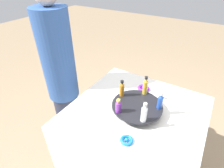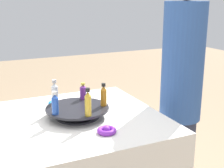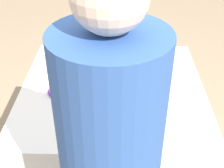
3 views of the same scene
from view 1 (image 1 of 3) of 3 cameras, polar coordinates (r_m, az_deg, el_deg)
party_table at (r=1.56m, az=6.77°, el=-19.29°), size 0.91×0.91×0.79m
display_stand at (r=1.25m, az=8.10°, el=-7.51°), size 0.35×0.35×0.06m
bottle_amber at (r=1.27m, az=3.24°, el=-1.58°), size 0.03×0.03×0.13m
bottle_purple at (r=1.14m, az=2.05°, el=-7.22°), size 0.04×0.04×0.10m
bottle_clear at (r=1.08m, az=10.44°, el=-9.28°), size 0.04×0.04×0.14m
bottle_blue at (r=1.21m, az=15.47°, el=-5.39°), size 0.04×0.04×0.12m
bottle_gold at (r=1.30m, az=10.82°, el=-0.64°), size 0.03×0.03×0.15m
ribbon_bow_blue at (r=1.08m, az=4.80°, el=-17.82°), size 0.08×0.08×0.03m
ribbon_bow_purple at (r=1.47m, az=10.27°, el=-1.36°), size 0.10×0.10×0.04m
person_figure at (r=1.60m, az=-15.93°, el=0.71°), size 0.27×0.27×1.57m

